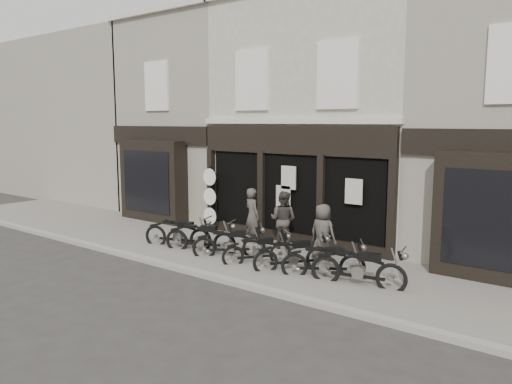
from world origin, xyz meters
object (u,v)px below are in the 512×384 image
Objects in this scene: motorcycle_1 at (201,240)px; man_centre at (283,220)px; man_left at (252,215)px; motorcycle_6 at (359,271)px; advert_sign_post at (210,202)px; motorcycle_4 at (293,258)px; motorcycle_3 at (258,253)px; motorcycle_2 at (230,246)px; motorcycle_5 at (324,264)px; motorcycle_0 at (179,236)px; man_right at (323,233)px.

motorcycle_1 is 2.60m from man_centre.
man_left is 1.00× the size of man_centre.
advert_sign_post is at bearing 151.28° from motorcycle_6.
motorcycle_6 reaches higher than motorcycle_4.
motorcycle_3 is 4.31m from advert_sign_post.
advert_sign_post is (-2.62, 2.00, 0.79)m from motorcycle_2.
motorcycle_5 is 0.78× the size of advert_sign_post.
motorcycle_6 is 1.31× the size of man_centre.
motorcycle_0 is 1.31× the size of motorcycle_3.
motorcycle_3 is 2.09m from motorcycle_5.
advert_sign_post reaches higher than motorcycle_6.
man_right reaches higher than motorcycle_4.
man_centre is at bearing 25.20° from motorcycle_2.
man_right reaches higher than motorcycle_5.
motorcycle_1 is at bearing -52.29° from advert_sign_post.
motorcycle_4 is at bearing 122.06° from man_centre.
man_left is 1.22m from man_centre.
man_centre is at bearing 49.06° from motorcycle_3.
motorcycle_0 is at bearing 71.09° from man_left.
motorcycle_0 is 1.26× the size of motorcycle_2.
motorcycle_6 is (2.00, -0.15, 0.04)m from motorcycle_4.
motorcycle_3 is at bearing 91.64° from man_centre.
motorcycle_2 is at bearing 127.58° from man_left.
motorcycle_5 is at bearing -19.20° from motorcycle_1.
motorcycle_0 is at bearing -73.24° from advert_sign_post.
motorcycle_5 is at bearing -17.43° from motorcycle_0.
motorcycle_1 is 2.14m from motorcycle_3.
advert_sign_post reaches higher than motorcycle_4.
man_left reaches higher than motorcycle_6.
motorcycle_2 is at bearing 124.71° from motorcycle_3.
man_right is (2.45, 1.14, 0.53)m from motorcycle_2.
motorcycle_1 is at bearing 35.25° from man_centre.
motorcycle_0 reaches higher than motorcycle_3.
motorcycle_1 is 1.19× the size of motorcycle_4.
man_right is 5.15m from advert_sign_post.
motorcycle_1 is 1.24× the size of motorcycle_2.
man_left is (-2.68, 1.65, 0.60)m from motorcycle_4.
advert_sign_post is at bearing 105.62° from motorcycle_1.
advert_sign_post is at bearing 13.13° from man_left.
advert_sign_post is (-5.07, 0.86, 0.27)m from man_right.
motorcycle_3 is 1.91m from man_right.
man_right reaches higher than motorcycle_0.
motorcycle_1 is 1.29× the size of motorcycle_3.
motorcycle_2 is at bearing 166.92° from motorcycle_6.
motorcycle_3 is at bearing -19.64° from motorcycle_1.
advert_sign_post reaches higher than motorcycle_5.
motorcycle_3 is at bearing 167.47° from motorcycle_6.
motorcycle_0 is at bearing 129.18° from motorcycle_3.
motorcycle_2 is 0.96× the size of motorcycle_4.
man_right is (-1.74, 1.26, 0.49)m from motorcycle_6.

